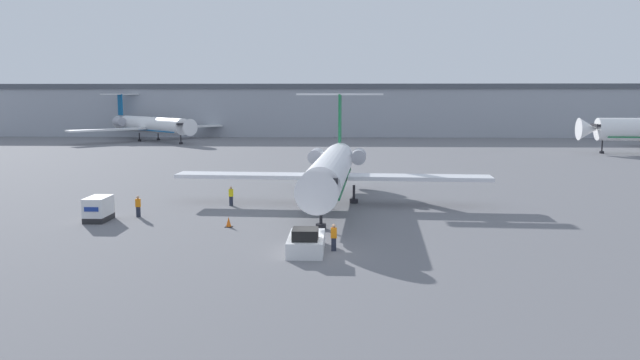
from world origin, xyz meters
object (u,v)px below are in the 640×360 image
object	(u,v)px
airplane_main	(332,169)
worker_on_apron	(138,206)
traffic_cone_left	(229,222)
pushback_tug	(306,242)
worker_near_tug	(334,237)
luggage_cart	(98,209)
worker_by_wing	(231,195)
airplane_parked_far_left	(150,125)

from	to	relation	value
airplane_main	worker_on_apron	world-z (taller)	airplane_main
traffic_cone_left	airplane_main	bearing A→B (deg)	53.41
pushback_tug	worker_near_tug	xyz separation A→B (m)	(1.80, 0.24, 0.32)
airplane_main	worker_near_tug	distance (m)	17.87
luggage_cart	traffic_cone_left	size ratio (longest dim) A/B	3.65
pushback_tug	worker_by_wing	world-z (taller)	worker_by_wing
airplane_main	worker_near_tug	bearing A→B (deg)	-88.45
airplane_main	worker_by_wing	distance (m)	9.63
worker_by_wing	worker_on_apron	distance (m)	8.86
luggage_cart	traffic_cone_left	bearing A→B (deg)	-10.15
airplane_parked_far_left	worker_by_wing	bearing A→B (deg)	-68.16
pushback_tug	luggage_cart	size ratio (longest dim) A/B	1.67
luggage_cart	worker_near_tug	size ratio (longest dim) A/B	1.60
worker_by_wing	airplane_parked_far_left	distance (m)	87.96
luggage_cart	traffic_cone_left	world-z (taller)	luggage_cart
airplane_main	traffic_cone_left	bearing A→B (deg)	-126.59
worker_by_wing	airplane_parked_far_left	xyz separation A→B (m)	(-32.71, 81.60, 2.66)
airplane_main	traffic_cone_left	world-z (taller)	airplane_main
worker_by_wing	pushback_tug	bearing A→B (deg)	-64.70
pushback_tug	worker_on_apron	xyz separation A→B (m)	(-14.77, 11.15, 0.31)
pushback_tug	worker_by_wing	bearing A→B (deg)	115.30
luggage_cart	worker_on_apron	size ratio (longest dim) A/B	1.60
airplane_main	worker_by_wing	world-z (taller)	airplane_main
pushback_tug	traffic_cone_left	xyz separation A→B (m)	(-6.47, 7.46, -0.26)
airplane_main	airplane_parked_far_left	world-z (taller)	airplane_parked_far_left
pushback_tug	worker_near_tug	world-z (taller)	worker_near_tug
worker_near_tug	airplane_parked_far_left	size ratio (longest dim) A/B	0.06
worker_by_wing	traffic_cone_left	distance (m)	9.48
pushback_tug	worker_on_apron	distance (m)	18.51
airplane_main	airplane_parked_far_left	xyz separation A→B (m)	(-41.97, 80.46, 0.29)
pushback_tug	worker_by_wing	distance (m)	18.59
luggage_cart	airplane_parked_far_left	bearing A→B (deg)	104.62
pushback_tug	airplane_parked_far_left	world-z (taller)	airplane_parked_far_left
pushback_tug	worker_on_apron	world-z (taller)	worker_on_apron
worker_near_tug	traffic_cone_left	world-z (taller)	worker_near_tug
worker_on_apron	traffic_cone_left	bearing A→B (deg)	-24.02
worker_by_wing	worker_on_apron	bearing A→B (deg)	-140.40
airplane_main	airplane_parked_far_left	bearing A→B (deg)	117.55
worker_near_tug	worker_by_wing	size ratio (longest dim) A/B	1.00
worker_by_wing	airplane_parked_far_left	size ratio (longest dim) A/B	0.06
pushback_tug	luggage_cart	distance (m)	19.84
pushback_tug	airplane_parked_far_left	bearing A→B (deg)	112.45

